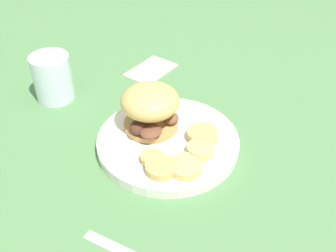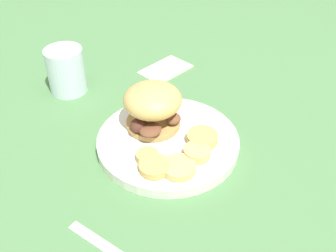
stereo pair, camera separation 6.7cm
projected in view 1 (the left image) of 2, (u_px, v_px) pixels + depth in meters
The scene contains 10 objects.
ground_plane at pixel (168, 146), 0.70m from camera, with size 4.00×4.00×0.00m, color #4C7A47.
dinner_plate at pixel (168, 141), 0.70m from camera, with size 0.25×0.25×0.02m.
sandwich at pixel (150, 106), 0.69m from camera, with size 0.10×0.11×0.08m.
potato_round_0 at pixel (152, 158), 0.64m from camera, with size 0.04×0.04×0.01m, color tan.
potato_round_1 at pixel (202, 135), 0.68m from camera, with size 0.05×0.05×0.02m, color tan.
potato_round_2 at pixel (161, 167), 0.62m from camera, with size 0.05×0.05×0.01m, color tan.
potato_round_3 at pixel (202, 148), 0.66m from camera, with size 0.05×0.05×0.01m, color #DBB766.
potato_round_4 at pixel (185, 166), 0.63m from camera, with size 0.06×0.06×0.01m, color #DBB766.
drinking_glass at pixel (53, 78), 0.79m from camera, with size 0.08×0.08×0.10m.
napkin at pixel (151, 70), 0.91m from camera, with size 0.11×0.07×0.01m, color beige.
Camera 1 is at (-0.32, 0.42, 0.46)m, focal length 42.00 mm.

